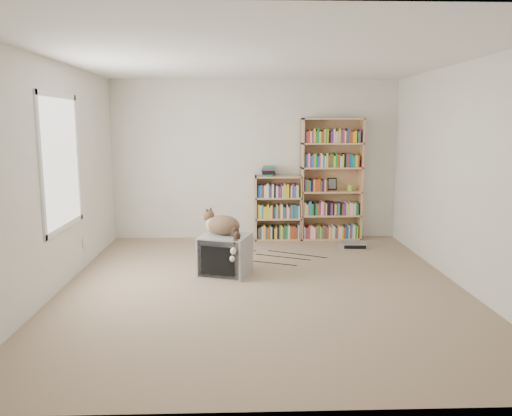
{
  "coord_description": "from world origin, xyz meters",
  "views": [
    {
      "loc": [
        -0.26,
        -5.43,
        1.82
      ],
      "look_at": [
        -0.04,
        1.0,
        0.73
      ],
      "focal_mm": 35.0,
      "sensor_mm": 36.0,
      "label": 1
    }
  ],
  "objects_px": {
    "crt_tv": "(225,255)",
    "bookcase_short": "(278,210)",
    "cat": "(225,228)",
    "bookcase_tall": "(331,183)",
    "dvd_player": "(352,245)"
  },
  "relations": [
    {
      "from": "bookcase_tall",
      "to": "cat",
      "type": "bearing_deg",
      "value": -130.98
    },
    {
      "from": "cat",
      "to": "bookcase_short",
      "type": "distance_m",
      "value": 2.04
    },
    {
      "from": "bookcase_short",
      "to": "dvd_player",
      "type": "relative_size",
      "value": 2.7
    },
    {
      "from": "crt_tv",
      "to": "dvd_player",
      "type": "xyz_separation_m",
      "value": [
        1.85,
        1.25,
        -0.2
      ]
    },
    {
      "from": "cat",
      "to": "dvd_player",
      "type": "xyz_separation_m",
      "value": [
        1.86,
        1.25,
        -0.53
      ]
    },
    {
      "from": "bookcase_tall",
      "to": "bookcase_short",
      "type": "bearing_deg",
      "value": -179.85
    },
    {
      "from": "crt_tv",
      "to": "bookcase_tall",
      "type": "height_order",
      "value": "bookcase_tall"
    },
    {
      "from": "bookcase_tall",
      "to": "bookcase_short",
      "type": "distance_m",
      "value": 0.94
    },
    {
      "from": "crt_tv",
      "to": "bookcase_short",
      "type": "height_order",
      "value": "bookcase_short"
    },
    {
      "from": "cat",
      "to": "bookcase_tall",
      "type": "bearing_deg",
      "value": 78.09
    },
    {
      "from": "bookcase_tall",
      "to": "dvd_player",
      "type": "xyz_separation_m",
      "value": [
        0.23,
        -0.62,
        -0.86
      ]
    },
    {
      "from": "crt_tv",
      "to": "cat",
      "type": "height_order",
      "value": "cat"
    },
    {
      "from": "bookcase_short",
      "to": "dvd_player",
      "type": "xyz_separation_m",
      "value": [
        1.06,
        -0.62,
        -0.43
      ]
    },
    {
      "from": "cat",
      "to": "bookcase_tall",
      "type": "distance_m",
      "value": 2.51
    },
    {
      "from": "crt_tv",
      "to": "dvd_player",
      "type": "relative_size",
      "value": 1.84
    }
  ]
}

